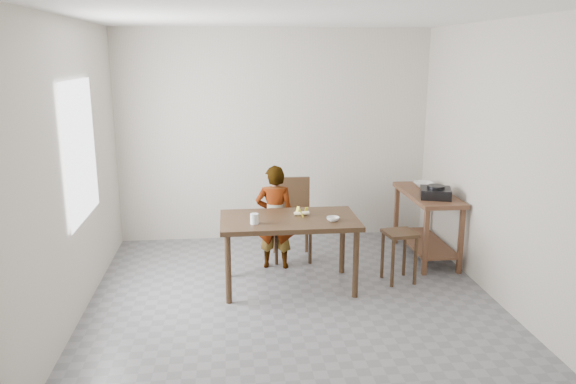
{
  "coord_description": "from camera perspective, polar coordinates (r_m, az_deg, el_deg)",
  "views": [
    {
      "loc": [
        -0.61,
        -5.15,
        2.38
      ],
      "look_at": [
        0.0,
        0.4,
        1.0
      ],
      "focal_mm": 35.0,
      "sensor_mm": 36.0,
      "label": 1
    }
  ],
  "objects": [
    {
      "name": "small_bowl",
      "position": [
        5.64,
        4.58,
        -2.74
      ],
      "size": [
        0.13,
        0.13,
        0.04
      ],
      "primitive_type": "imported",
      "rotation": [
        0.0,
        0.0,
        0.01
      ],
      "color": "silver",
      "rests_on": "dining_table"
    },
    {
      "name": "dining_table",
      "position": [
        5.84,
        0.11,
        -6.2
      ],
      "size": [
        1.4,
        0.8,
        0.75
      ],
      "primitive_type": null,
      "color": "#382516",
      "rests_on": "floor"
    },
    {
      "name": "child",
      "position": [
        6.31,
        -1.35,
        -2.56
      ],
      "size": [
        0.47,
        0.35,
        1.19
      ],
      "primitive_type": "imported",
      "rotation": [
        0.0,
        0.0,
        2.99
      ],
      "color": "white",
      "rests_on": "floor"
    },
    {
      "name": "prep_counter",
      "position": [
        6.87,
        13.87,
        -3.29
      ],
      "size": [
        0.5,
        1.2,
        0.8
      ],
      "primitive_type": null,
      "color": "brown",
      "rests_on": "floor"
    },
    {
      "name": "floor",
      "position": [
        5.72,
        0.45,
        -10.94
      ],
      "size": [
        4.0,
        4.0,
        0.04
      ],
      "primitive_type": "cube",
      "color": "slate",
      "rests_on": "ground"
    },
    {
      "name": "window_pane",
      "position": [
        5.59,
        -20.3,
        3.96
      ],
      "size": [
        0.02,
        1.1,
        1.3
      ],
      "primitive_type": "cube",
      "color": "silver",
      "rests_on": "wall_left"
    },
    {
      "name": "ceiling",
      "position": [
        5.2,
        0.5,
        17.62
      ],
      "size": [
        4.0,
        4.0,
        0.04
      ],
      "primitive_type": "cube",
      "color": "white",
      "rests_on": "wall_back"
    },
    {
      "name": "stool",
      "position": [
        6.13,
        11.19,
        -6.44
      ],
      "size": [
        0.36,
        0.36,
        0.56
      ],
      "primitive_type": null,
      "rotation": [
        0.0,
        0.0,
        0.14
      ],
      "color": "#382516",
      "rests_on": "floor"
    },
    {
      "name": "gas_burner",
      "position": [
        6.53,
        14.76,
        -0.09
      ],
      "size": [
        0.41,
        0.41,
        0.11
      ],
      "primitive_type": "cube",
      "rotation": [
        0.0,
        0.0,
        -0.3
      ],
      "color": "black",
      "rests_on": "prep_counter"
    },
    {
      "name": "glass_tumbler",
      "position": [
        5.53,
        -3.44,
        -2.73
      ],
      "size": [
        0.1,
        0.1,
        0.1
      ],
      "primitive_type": "cylinder",
      "rotation": [
        0.0,
        0.0,
        -0.18
      ],
      "color": "silver",
      "rests_on": "dining_table"
    },
    {
      "name": "wall_right",
      "position": [
        5.88,
        20.46,
        2.9
      ],
      "size": [
        0.04,
        4.0,
        2.7
      ],
      "primitive_type": "cube",
      "color": "beige",
      "rests_on": "ground"
    },
    {
      "name": "wall_left",
      "position": [
        5.44,
        -21.17,
        2.02
      ],
      "size": [
        0.04,
        4.0,
        2.7
      ],
      "primitive_type": "cube",
      "color": "beige",
      "rests_on": "ground"
    },
    {
      "name": "serving_bowl",
      "position": [
        7.04,
        13.6,
        0.76
      ],
      "size": [
        0.26,
        0.26,
        0.06
      ],
      "primitive_type": "imported",
      "rotation": [
        0.0,
        0.0,
        0.07
      ],
      "color": "silver",
      "rests_on": "prep_counter"
    },
    {
      "name": "dining_chair",
      "position": [
        6.62,
        0.41,
        -2.87
      ],
      "size": [
        0.47,
        0.47,
        0.95
      ],
      "primitive_type": null,
      "rotation": [
        0.0,
        0.0,
        -0.03
      ],
      "color": "#382516",
      "rests_on": "floor"
    },
    {
      "name": "wall_front",
      "position": [
        3.35,
        4.53,
        -4.04
      ],
      "size": [
        4.0,
        0.04,
        2.7
      ],
      "primitive_type": "cube",
      "color": "beige",
      "rests_on": "ground"
    },
    {
      "name": "banana",
      "position": [
        5.8,
        1.39,
        -2.13
      ],
      "size": [
        0.19,
        0.15,
        0.06
      ],
      "primitive_type": null,
      "rotation": [
        0.0,
        0.0,
        -0.12
      ],
      "color": "#D7C152",
      "rests_on": "dining_table"
    },
    {
      "name": "wall_back",
      "position": [
        7.27,
        -1.4,
        5.72
      ],
      "size": [
        4.0,
        0.04,
        2.7
      ],
      "primitive_type": "cube",
      "color": "beige",
      "rests_on": "ground"
    }
  ]
}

